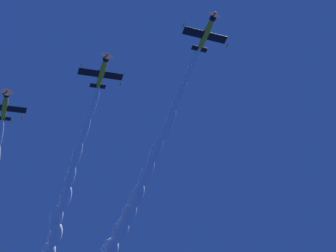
# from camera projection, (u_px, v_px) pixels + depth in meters

# --- Properties ---
(airplane_lead) EXTENTS (7.56, 7.79, 2.98)m
(airplane_lead) POSITION_uv_depth(u_px,v_px,m) (207.00, 33.00, 70.11)
(airplane_lead) COLOR gold
(airplane_left_wingman) EXTENTS (7.57, 7.67, 3.25)m
(airplane_left_wingman) POSITION_uv_depth(u_px,v_px,m) (102.00, 72.00, 74.96)
(airplane_left_wingman) COLOR gold
(airplane_right_wingman) EXTENTS (7.55, 7.75, 3.03)m
(airplane_right_wingman) POSITION_uv_depth(u_px,v_px,m) (5.00, 106.00, 80.43)
(airplane_right_wingman) COLOR gold
(smoke_trail_lead) EXTENTS (54.34, 34.33, 4.40)m
(smoke_trail_lead) POSITION_uv_depth(u_px,v_px,m) (130.00, 209.00, 93.15)
(smoke_trail_lead) COLOR white
(smoke_trail_left_wingman) EXTENTS (54.38, 34.62, 4.31)m
(smoke_trail_left_wingman) POSITION_uv_depth(u_px,v_px,m) (54.00, 231.00, 98.22)
(smoke_trail_left_wingman) COLOR white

